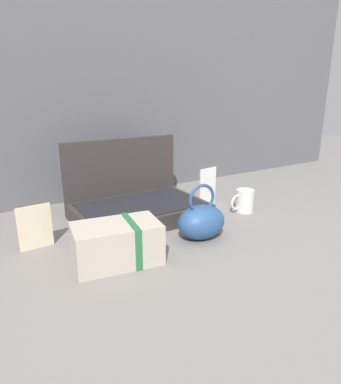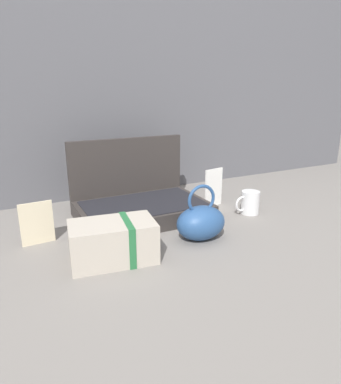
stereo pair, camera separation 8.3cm
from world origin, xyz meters
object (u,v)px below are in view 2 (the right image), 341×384
at_px(teal_pouch_handbag, 201,222).
at_px(cream_toiletry_bag, 114,241).
at_px(info_card_left, 37,223).
at_px(coffee_mug, 250,202).
at_px(poster_card_right, 214,188).
at_px(open_suitcase, 139,201).

distance_m(teal_pouch_handbag, cream_toiletry_bag, 0.32).
height_order(teal_pouch_handbag, info_card_left, teal_pouch_handbag).
height_order(coffee_mug, poster_card_right, poster_card_right).
height_order(open_suitcase, teal_pouch_handbag, open_suitcase).
bearing_deg(poster_card_right, cream_toiletry_bag, -162.09).
height_order(cream_toiletry_bag, poster_card_right, poster_card_right).
relative_size(open_suitcase, cream_toiletry_bag, 1.85).
bearing_deg(coffee_mug, open_suitcase, 155.73).
distance_m(cream_toiletry_bag, coffee_mug, 0.65).
height_order(open_suitcase, info_card_left, open_suitcase).
height_order(open_suitcase, poster_card_right, open_suitcase).
distance_m(open_suitcase, info_card_left, 0.42).
bearing_deg(teal_pouch_handbag, coffee_mug, 21.32).
bearing_deg(open_suitcase, coffee_mug, -24.27).
height_order(open_suitcase, cream_toiletry_bag, open_suitcase).
xyz_separation_m(cream_toiletry_bag, info_card_left, (-0.19, 0.23, 0.01)).
bearing_deg(coffee_mug, poster_card_right, 118.63).
height_order(teal_pouch_handbag, cream_toiletry_bag, teal_pouch_handbag).
relative_size(info_card_left, poster_card_right, 0.87).
relative_size(coffee_mug, poster_card_right, 0.67).
xyz_separation_m(open_suitcase, teal_pouch_handbag, (0.10, -0.31, -0.00)).
bearing_deg(info_card_left, teal_pouch_handbag, -26.50).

